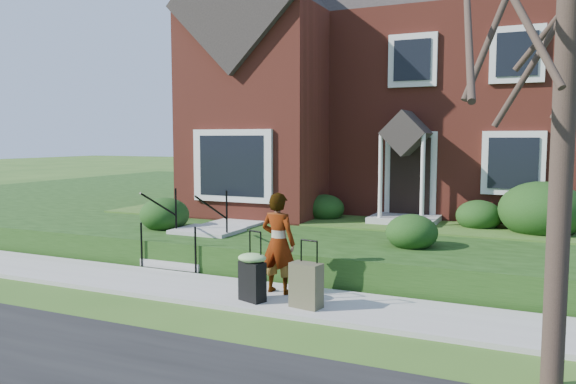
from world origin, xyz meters
The scene contains 10 objects.
ground centered at (0.00, 0.00, 0.00)m, with size 120.00×120.00×0.00m, color #2D5119.
sidewalk centered at (0.00, 0.00, 0.04)m, with size 60.00×1.60×0.08m, color #9E9B93.
terrace centered at (4.00, 10.90, 0.30)m, with size 44.00×20.00×0.60m, color #16330D.
walkway centered at (-2.50, 5.00, 0.63)m, with size 1.20×6.00×0.06m, color #9E9B93.
main_house centered at (-0.21, 9.61, 5.26)m, with size 10.40×10.20×9.40m.
front_steps centered at (-2.50, 1.84, 0.47)m, with size 1.40×2.02×1.50m.
foundation_shrubs centered at (0.74, 4.70, 1.13)m, with size 9.94×4.30×1.28m.
woman centered at (0.22, 0.22, 0.93)m, with size 0.62×0.41×1.70m, color #999999.
suitcase_black centered at (0.05, -0.39, 0.52)m, with size 0.57×0.52×1.13m.
suitcase_olive centered at (0.97, -0.35, 0.43)m, with size 0.52×0.35×1.05m.
Camera 1 is at (4.18, -8.17, 2.68)m, focal length 35.00 mm.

